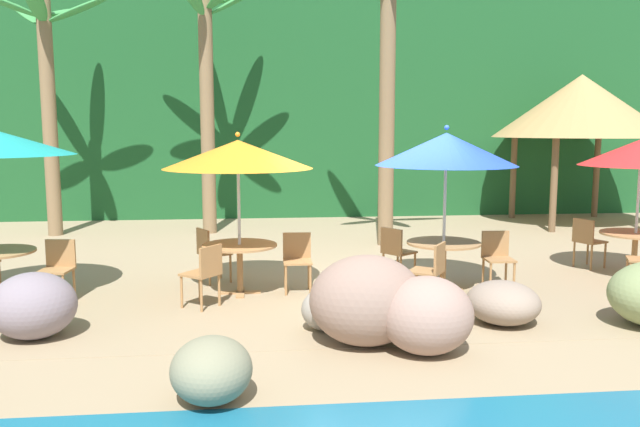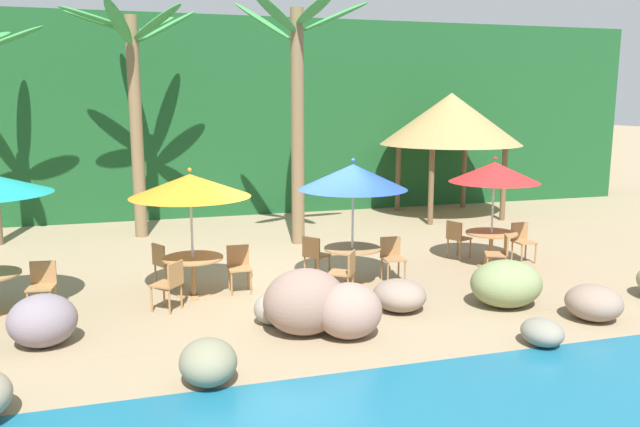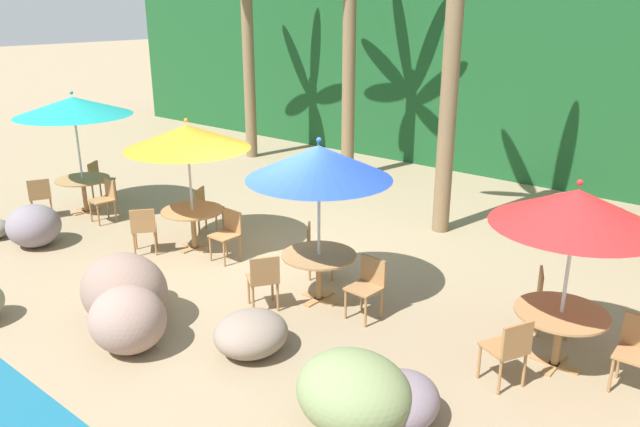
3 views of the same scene
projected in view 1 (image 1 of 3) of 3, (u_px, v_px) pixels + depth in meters
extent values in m
plane|color=#937F60|center=(368.00, 289.00, 9.69)|extent=(120.00, 120.00, 0.00)
cube|color=#937F60|center=(368.00, 288.00, 9.69)|extent=(18.00, 5.20, 0.01)
cube|color=#194C23|center=(313.00, 108.00, 18.16)|extent=(28.00, 2.40, 6.00)
ellipsoid|color=#8A6C5F|center=(367.00, 300.00, 7.14)|extent=(1.30, 1.08, 1.02)
ellipsoid|color=gray|center=(427.00, 315.00, 6.87)|extent=(1.02, 0.94, 0.85)
ellipsoid|color=gray|center=(211.00, 370.00, 5.67)|extent=(0.73, 0.85, 0.58)
ellipsoid|color=gray|center=(327.00, 309.00, 7.67)|extent=(0.64, 0.53, 0.53)
ellipsoid|color=gray|center=(503.00, 302.00, 7.95)|extent=(0.91, 0.98, 0.53)
ellipsoid|color=slate|center=(33.00, 306.00, 7.38)|extent=(0.98, 0.94, 0.77)
cylinder|color=#9E7042|center=(64.00, 291.00, 8.69)|extent=(0.04, 0.04, 0.45)
cylinder|color=#9E7042|center=(38.00, 291.00, 8.69)|extent=(0.04, 0.04, 0.45)
cylinder|color=#9E7042|center=(74.00, 284.00, 9.04)|extent=(0.04, 0.04, 0.45)
cylinder|color=#9E7042|center=(49.00, 284.00, 9.05)|extent=(0.04, 0.04, 0.45)
cube|color=#9E7042|center=(55.00, 271.00, 8.83)|extent=(0.47, 0.47, 0.03)
cube|color=#9E7042|center=(61.00, 254.00, 9.01)|extent=(0.42, 0.09, 0.42)
cylinder|color=#9E7042|center=(0.00, 276.00, 9.52)|extent=(0.04, 0.04, 0.45)
cylinder|color=silver|center=(239.00, 222.00, 9.27)|extent=(0.04, 0.04, 2.16)
cone|color=orange|center=(238.00, 154.00, 9.14)|extent=(2.16, 2.16, 0.41)
sphere|color=orange|center=(238.00, 134.00, 9.10)|extent=(0.07, 0.07, 0.07)
cube|color=#A37547|center=(240.00, 292.00, 9.41)|extent=(0.60, 0.12, 0.03)
cube|color=#A37547|center=(240.00, 292.00, 9.41)|extent=(0.12, 0.60, 0.03)
cylinder|color=#A37547|center=(240.00, 269.00, 9.36)|extent=(0.09, 0.09, 0.71)
cylinder|color=#A37547|center=(240.00, 245.00, 9.32)|extent=(1.10, 1.10, 0.03)
cylinder|color=#9E7042|center=(310.00, 280.00, 9.29)|extent=(0.04, 0.04, 0.45)
cylinder|color=#9E7042|center=(286.00, 281.00, 9.26)|extent=(0.04, 0.04, 0.45)
cylinder|color=#9E7042|center=(309.00, 275.00, 9.64)|extent=(0.04, 0.04, 0.45)
cylinder|color=#9E7042|center=(285.00, 275.00, 9.61)|extent=(0.04, 0.04, 0.45)
cube|color=#9E7042|center=(298.00, 262.00, 9.42)|extent=(0.43, 0.43, 0.03)
cube|color=#9E7042|center=(297.00, 246.00, 9.59)|extent=(0.42, 0.04, 0.42)
cylinder|color=#9E7042|center=(221.00, 265.00, 10.32)|extent=(0.04, 0.04, 0.45)
cylinder|color=#9E7042|center=(231.00, 269.00, 10.03)|extent=(0.04, 0.04, 0.45)
cylinder|color=#9E7042|center=(200.00, 268.00, 10.12)|extent=(0.04, 0.04, 0.45)
cylinder|color=#9E7042|center=(210.00, 272.00, 9.83)|extent=(0.04, 0.04, 0.45)
cube|color=#9E7042|center=(215.00, 253.00, 10.04)|extent=(0.57, 0.57, 0.03)
cube|color=#9E7042|center=(203.00, 243.00, 9.91)|extent=(0.23, 0.39, 0.42)
cylinder|color=#9E7042|center=(182.00, 292.00, 8.61)|extent=(0.04, 0.04, 0.45)
cylinder|color=#9E7042|center=(200.00, 287.00, 8.91)|extent=(0.04, 0.04, 0.45)
cylinder|color=#9E7042|center=(201.00, 296.00, 8.42)|extent=(0.04, 0.04, 0.45)
cylinder|color=#9E7042|center=(219.00, 290.00, 8.72)|extent=(0.04, 0.04, 0.45)
cube|color=#9E7042|center=(200.00, 274.00, 8.64)|extent=(0.59, 0.59, 0.03)
cube|color=#9E7042|center=(211.00, 261.00, 8.50)|extent=(0.29, 0.35, 0.42)
cylinder|color=silver|center=(444.00, 217.00, 9.45)|extent=(0.04, 0.04, 2.22)
cone|color=blue|center=(446.00, 149.00, 9.32)|extent=(2.08, 2.08, 0.48)
sphere|color=blue|center=(447.00, 128.00, 9.27)|extent=(0.07, 0.07, 0.07)
cube|color=#A37547|center=(442.00, 289.00, 9.60)|extent=(0.60, 0.12, 0.03)
cube|color=#A37547|center=(442.00, 289.00, 9.60)|extent=(0.12, 0.60, 0.03)
cylinder|color=#A37547|center=(443.00, 266.00, 9.55)|extent=(0.09, 0.09, 0.71)
cylinder|color=#A37547|center=(444.00, 243.00, 9.50)|extent=(1.10, 1.10, 0.03)
cylinder|color=#9E7042|center=(514.00, 278.00, 9.45)|extent=(0.04, 0.04, 0.45)
cylinder|color=#9E7042|center=(490.00, 278.00, 9.43)|extent=(0.04, 0.04, 0.45)
cylinder|color=#9E7042|center=(506.00, 272.00, 9.80)|extent=(0.04, 0.04, 0.45)
cylinder|color=#9E7042|center=(483.00, 272.00, 9.78)|extent=(0.04, 0.04, 0.45)
cube|color=#9E7042|center=(499.00, 259.00, 9.58)|extent=(0.44, 0.44, 0.03)
cube|color=#9E7042|center=(495.00, 244.00, 9.75)|extent=(0.42, 0.06, 0.42)
cylinder|color=#9E7042|center=(398.00, 263.00, 10.43)|extent=(0.04, 0.04, 0.45)
cylinder|color=#9E7042|center=(415.00, 267.00, 10.18)|extent=(0.04, 0.04, 0.45)
cylinder|color=#9E7042|center=(383.00, 267.00, 10.19)|extent=(0.04, 0.04, 0.45)
cylinder|color=#9E7042|center=(401.00, 270.00, 9.93)|extent=(0.04, 0.04, 0.45)
cube|color=#9E7042|center=(399.00, 252.00, 10.15)|extent=(0.59, 0.59, 0.03)
cube|color=#9E7042|center=(391.00, 242.00, 9.99)|extent=(0.28, 0.36, 0.42)
cylinder|color=#9E7042|center=(408.00, 290.00, 8.75)|extent=(0.04, 0.04, 0.45)
cylinder|color=#9E7042|center=(417.00, 284.00, 9.06)|extent=(0.04, 0.04, 0.45)
cylinder|color=#9E7042|center=(433.00, 293.00, 8.59)|extent=(0.04, 0.04, 0.45)
cylinder|color=#9E7042|center=(441.00, 287.00, 8.90)|extent=(0.04, 0.04, 0.45)
cube|color=#9E7042|center=(425.00, 271.00, 8.79)|extent=(0.58, 0.58, 0.03)
cube|color=#9E7042|center=(440.00, 259.00, 8.67)|extent=(0.26, 0.37, 0.42)
cylinder|color=silver|center=(637.00, 213.00, 10.28)|extent=(0.04, 0.04, 2.15)
cube|color=#A37547|center=(633.00, 276.00, 10.43)|extent=(0.60, 0.12, 0.03)
cube|color=#A37547|center=(633.00, 276.00, 10.43)|extent=(0.12, 0.60, 0.03)
cylinder|color=#A37547|center=(634.00, 255.00, 10.38)|extent=(0.09, 0.09, 0.71)
cylinder|color=#A37547|center=(636.00, 234.00, 10.33)|extent=(1.10, 1.10, 0.03)
cylinder|color=#9E7042|center=(588.00, 252.00, 11.37)|extent=(0.04, 0.04, 0.45)
cylinder|color=#9E7042|center=(605.00, 256.00, 11.07)|extent=(0.04, 0.04, 0.45)
cylinder|color=#9E7042|center=(574.00, 254.00, 11.20)|extent=(0.04, 0.04, 0.45)
cylinder|color=#9E7042|center=(591.00, 258.00, 10.89)|extent=(0.04, 0.04, 0.45)
cube|color=#9E7042|center=(590.00, 241.00, 11.10)|extent=(0.55, 0.55, 0.03)
cube|color=#9E7042|center=(583.00, 231.00, 10.98)|extent=(0.20, 0.40, 0.42)
cylinder|color=#9E7042|center=(630.00, 277.00, 9.49)|extent=(0.04, 0.04, 0.45)
cylinder|color=#9E7042|center=(627.00, 272.00, 9.83)|extent=(0.04, 0.04, 0.45)
cylinder|color=brown|center=(49.00, 120.00, 14.18)|extent=(0.32, 0.32, 5.19)
ellipsoid|color=#388942|center=(79.00, 9.00, 13.89)|extent=(1.49, 0.46, 0.68)
ellipsoid|color=#388942|center=(64.00, 12.00, 14.60)|extent=(0.82, 1.56, 0.51)
ellipsoid|color=#388942|center=(27.00, 14.00, 14.36)|extent=(1.26, 1.29, 0.77)
ellipsoid|color=#388942|center=(4.00, 3.00, 13.40)|extent=(1.48, 1.07, 0.57)
ellipsoid|color=#388942|center=(36.00, 2.00, 13.12)|extent=(0.53, 1.50, 0.69)
cylinder|color=brown|center=(207.00, 111.00, 14.50)|extent=(0.32, 0.32, 5.63)
cylinder|color=brown|center=(387.00, 107.00, 12.97)|extent=(0.32, 0.32, 5.69)
cylinder|color=brown|center=(513.00, 178.00, 17.16)|extent=(0.16, 0.16, 2.20)
cylinder|color=brown|center=(596.00, 177.00, 17.40)|extent=(0.16, 0.16, 2.20)
cylinder|color=brown|center=(554.00, 185.00, 14.83)|extent=(0.16, 0.16, 2.20)
cone|color=#9E7F4C|center=(581.00, 106.00, 15.87)|extent=(4.30, 4.30, 1.55)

